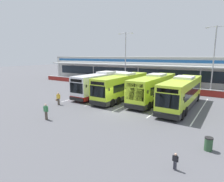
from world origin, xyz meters
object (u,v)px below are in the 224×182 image
coach_bus_leftmost (103,84)px  coach_bus_right_centre (182,93)px  pedestrian_child (175,161)px  lamp_post_west (125,56)px  pedestrian_in_dark_coat (46,111)px  coach_bus_left_centre (122,87)px  lamp_post_centre (214,56)px  coach_bus_centre (154,89)px  pedestrian_with_handbag (58,98)px  litter_bin (208,144)px

coach_bus_leftmost → coach_bus_right_centre: (12.29, -0.56, 0.00)m
pedestrian_child → lamp_post_west: (-17.15, 24.99, 5.75)m
coach_bus_leftmost → pedestrian_in_dark_coat: coach_bus_leftmost is taller
coach_bus_left_centre → pedestrian_child: 17.74m
lamp_post_centre → coach_bus_centre: bearing=-120.4°
coach_bus_centre → coach_bus_left_centre: bearing=-166.6°
pedestrian_in_dark_coat → coach_bus_right_centre: bearing=49.6°
pedestrian_in_dark_coat → pedestrian_child: 13.14m
coach_bus_leftmost → pedestrian_with_handbag: coach_bus_leftmost is taller
lamp_post_west → coach_bus_leftmost: bearing=-79.5°
coach_bus_leftmost → litter_bin: 19.58m
coach_bus_left_centre → coach_bus_centre: (4.42, 1.05, 0.00)m
pedestrian_in_dark_coat → lamp_post_west: lamp_post_west is taller
coach_bus_right_centre → pedestrian_with_handbag: coach_bus_right_centre is taller
coach_bus_right_centre → pedestrian_child: bearing=-78.1°
coach_bus_left_centre → pedestrian_with_handbag: coach_bus_left_centre is taller
pedestrian_with_handbag → pedestrian_in_dark_coat: same height
lamp_post_west → coach_bus_right_centre: bearing=-38.8°
coach_bus_right_centre → coach_bus_leftmost: bearing=177.4°
pedestrian_in_dark_coat → pedestrian_child: bearing=-6.5°
coach_bus_right_centre → litter_bin: (4.13, -10.01, -1.32)m
lamp_post_west → litter_bin: size_ratio=11.83×
pedestrian_child → coach_bus_right_centre: bearing=101.9°
coach_bus_centre → pedestrian_child: coach_bus_centre is taller
pedestrian_in_dark_coat → lamp_post_centre: (12.32, 23.67, 5.42)m
coach_bus_right_centre → pedestrian_in_dark_coat: 15.78m
coach_bus_left_centre → coach_bus_centre: bearing=13.4°
coach_bus_leftmost → pedestrian_with_handbag: size_ratio=7.50×
coach_bus_centre → pedestrian_in_dark_coat: 14.61m
coach_bus_centre → pedestrian_child: size_ratio=12.10×
coach_bus_left_centre → coach_bus_right_centre: same height
coach_bus_left_centre → lamp_post_centre: bearing=47.5°
coach_bus_leftmost → coach_bus_right_centre: size_ratio=1.00×
lamp_post_centre → pedestrian_in_dark_coat: bearing=-117.5°
lamp_post_west → litter_bin: 28.95m
pedestrian_child → litter_bin: pedestrian_child is taller
pedestrian_with_handbag → pedestrian_in_dark_coat: 5.72m
coach_bus_left_centre → lamp_post_west: bearing=117.3°
pedestrian_in_dark_coat → lamp_post_centre: size_ratio=0.15×
pedestrian_child → lamp_post_west: lamp_post_west is taller
coach_bus_right_centre → pedestrian_with_handbag: bearing=-151.5°
coach_bus_leftmost → lamp_post_west: bearing=100.5°
lamp_post_centre → pedestrian_with_handbag: bearing=-129.5°
coach_bus_right_centre → coach_bus_centre: bearing=163.2°
pedestrian_in_dark_coat → pedestrian_child: pedestrian_in_dark_coat is taller
coach_bus_leftmost → pedestrian_with_handbag: (-1.37, -7.98, -0.93)m
coach_bus_left_centre → pedestrian_child: bearing=-50.4°
pedestrian_with_handbag → pedestrian_in_dark_coat: size_ratio=1.00×
coach_bus_centre → pedestrian_with_handbag: 12.97m
coach_bus_right_centre → litter_bin: size_ratio=13.07×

